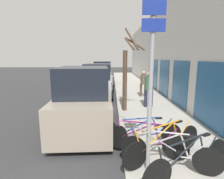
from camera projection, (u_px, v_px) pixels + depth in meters
The scene contains 15 objects.
ground_plane at pixel (103, 96), 12.25m from camera, with size 80.00×80.00×0.00m, color #333335.
sidewalk_curb at pixel (135, 89), 14.99m from camera, with size 3.20×32.00×0.15m.
building_facade at pixel (157, 51), 14.33m from camera, with size 0.23×32.00×6.50m.
signpost at pixel (152, 79), 3.62m from camera, with size 0.47×0.11×3.74m.
bicycle_0 at pixel (191, 161), 3.59m from camera, with size 2.18×1.13×0.95m.
bicycle_1 at pixel (169, 153), 3.97m from camera, with size 2.14×0.84×0.89m.
bicycle_2 at pixel (166, 144), 4.34m from camera, with size 2.21×1.29×0.94m.
bicycle_3 at pixel (145, 140), 4.58m from camera, with size 2.02×0.90×0.89m.
bicycle_4 at pixel (145, 132), 5.09m from camera, with size 2.20×0.44×0.83m.
parked_car_0 at pixel (85, 102), 6.49m from camera, with size 2.27×4.25×2.34m.
parked_car_1 at pixel (99, 82), 11.97m from camera, with size 2.18×4.28×2.28m.
parked_car_2 at pixel (104, 74), 17.56m from camera, with size 2.01×4.51×2.33m.
pedestrian_near at pixel (150, 87), 8.94m from camera, with size 0.47×0.40×1.82m.
pedestrian_far at pixel (144, 82), 11.39m from camera, with size 0.43×0.37×1.69m.
street_tree at pixel (127, 75), 8.19m from camera, with size 0.97×0.95×3.84m.
Camera 1 is at (0.71, -0.77, 2.65)m, focal length 28.00 mm.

